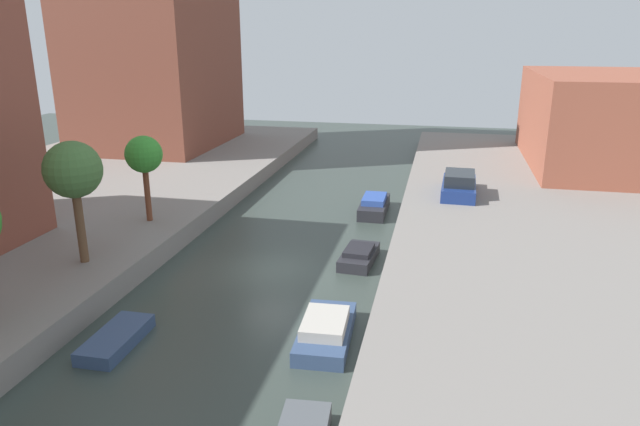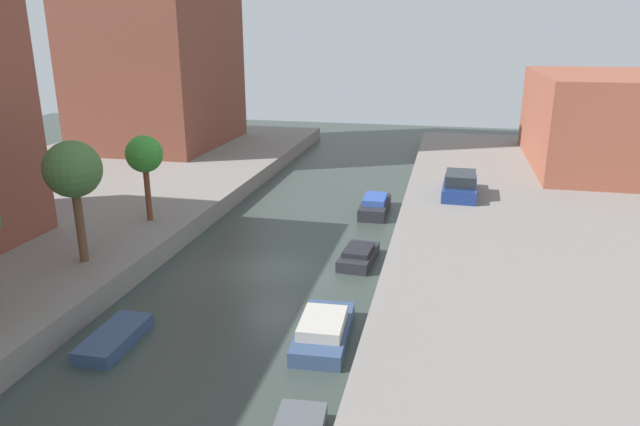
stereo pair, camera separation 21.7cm
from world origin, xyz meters
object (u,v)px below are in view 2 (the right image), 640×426
at_px(moored_boat_left_2, 114,338).
at_px(moored_boat_right_3, 359,256).
at_px(street_tree_2, 73,171).
at_px(parked_car, 460,185).
at_px(low_block_right, 609,120).
at_px(street_tree_3, 144,155).
at_px(moored_boat_right_4, 375,206).
at_px(moored_boat_right_2, 323,330).

xyz_separation_m(moored_boat_left_2, moored_boat_right_3, (6.90, 8.95, 0.08)).
bearing_deg(moored_boat_right_3, street_tree_2, -156.36).
bearing_deg(moored_boat_right_3, parked_car, 63.38).
distance_m(low_block_right, street_tree_3, 31.04).
bearing_deg(moored_boat_right_3, moored_boat_right_4, 91.92).
distance_m(moored_boat_left_2, moored_boat_right_3, 11.30).
height_order(street_tree_2, street_tree_3, street_tree_2).
bearing_deg(moored_boat_right_2, moored_boat_right_3, 89.37).
bearing_deg(street_tree_2, street_tree_3, 90.00).
bearing_deg(low_block_right, moored_boat_right_4, -142.07).
bearing_deg(street_tree_3, street_tree_2, -90.00).
height_order(low_block_right, moored_boat_right_4, low_block_right).
bearing_deg(low_block_right, street_tree_3, -144.10).
distance_m(low_block_right, street_tree_2, 34.58).
bearing_deg(street_tree_3, moored_boat_right_3, -4.37).
bearing_deg(parked_car, moored_boat_right_4, -164.54).
height_order(street_tree_2, moored_boat_right_2, street_tree_2).
relative_size(street_tree_2, parked_car, 1.11).
distance_m(moored_boat_right_2, moored_boat_right_4, 14.76).
bearing_deg(street_tree_3, parked_car, 28.01).
bearing_deg(parked_car, street_tree_2, -138.17).
bearing_deg(moored_boat_right_2, moored_boat_left_2, -165.14).
bearing_deg(moored_boat_right_4, moored_boat_left_2, -111.85).
xyz_separation_m(parked_car, moored_boat_left_2, (-11.36, -17.87, -1.34)).
distance_m(moored_boat_right_2, moored_boat_right_3, 7.15).
bearing_deg(street_tree_2, moored_boat_left_2, -47.74).
height_order(moored_boat_right_2, moored_boat_right_3, moored_boat_right_2).
bearing_deg(low_block_right, moored_boat_right_3, -127.10).
height_order(moored_boat_left_2, moored_boat_right_3, moored_boat_right_3).
height_order(moored_boat_left_2, moored_boat_right_2, moored_boat_right_2).
bearing_deg(street_tree_3, low_block_right, 35.90).
relative_size(moored_boat_right_2, moored_boat_right_4, 1.00).
height_order(street_tree_2, moored_boat_left_2, street_tree_2).
relative_size(low_block_right, street_tree_2, 3.03).
xyz_separation_m(street_tree_2, parked_car, (15.22, 13.62, -3.25)).
relative_size(street_tree_3, parked_car, 0.95).
bearing_deg(moored_boat_left_2, moored_boat_right_4, 68.15).
relative_size(moored_boat_left_2, moored_boat_right_4, 0.77).
bearing_deg(moored_boat_right_4, moored_boat_right_2, -89.31).
xyz_separation_m(street_tree_3, moored_boat_left_2, (3.86, -9.77, -4.06)).
height_order(street_tree_3, moored_boat_right_2, street_tree_3).
height_order(moored_boat_left_2, moored_boat_right_4, moored_boat_right_4).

